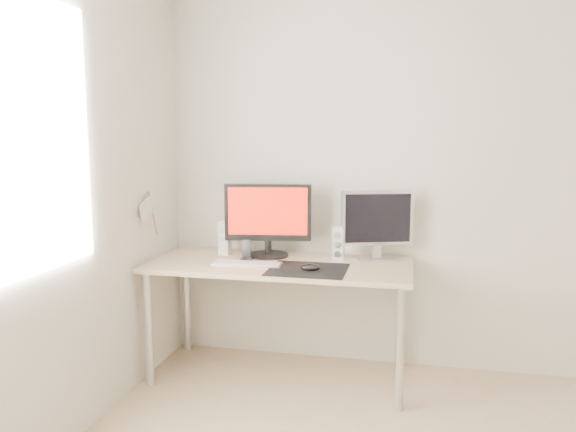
{
  "coord_description": "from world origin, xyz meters",
  "views": [
    {
      "loc": [
        -0.15,
        -1.88,
        1.5
      ],
      "look_at": [
        -0.89,
        1.44,
        1.01
      ],
      "focal_mm": 35.0,
      "sensor_mm": 36.0,
      "label": 1
    }
  ],
  "objects": [
    {
      "name": "desk",
      "position": [
        -0.93,
        1.38,
        0.65
      ],
      "size": [
        1.6,
        0.7,
        0.73
      ],
      "color": "#D1B587",
      "rests_on": "ground"
    },
    {
      "name": "speaker_right",
      "position": [
        -0.59,
        1.52,
        0.84
      ],
      "size": [
        0.07,
        0.08,
        0.21
      ],
      "color": "white",
      "rests_on": "desk"
    },
    {
      "name": "keyboard",
      "position": [
        -1.1,
        1.27,
        0.74
      ],
      "size": [
        0.42,
        0.13,
        0.02
      ],
      "color": "#BDBDBF",
      "rests_on": "desk"
    },
    {
      "name": "pennant",
      "position": [
        -1.72,
        1.24,
        1.05
      ],
      "size": [
        0.01,
        0.23,
        0.29
      ],
      "color": "#A57F54",
      "rests_on": "wall_left"
    },
    {
      "name": "main_monitor",
      "position": [
        -1.04,
        1.53,
        0.98
      ],
      "size": [
        0.55,
        0.3,
        0.47
      ],
      "color": "black",
      "rests_on": "desk"
    },
    {
      "name": "phone_dock",
      "position": [
        -1.15,
        1.41,
        0.77
      ],
      "size": [
        0.07,
        0.06,
        0.13
      ],
      "color": "black",
      "rests_on": "desk"
    },
    {
      "name": "mousepad",
      "position": [
        -0.73,
        1.23,
        0.73
      ],
      "size": [
        0.45,
        0.4,
        0.0
      ],
      "primitive_type": "cube",
      "color": "black",
      "rests_on": "desk"
    },
    {
      "name": "mouse",
      "position": [
        -0.71,
        1.2,
        0.75
      ],
      "size": [
        0.11,
        0.07,
        0.04
      ],
      "primitive_type": "ellipsoid",
      "color": "black",
      "rests_on": "mousepad"
    },
    {
      "name": "second_monitor",
      "position": [
        -0.36,
        1.59,
        0.97
      ],
      "size": [
        0.44,
        0.22,
        0.43
      ],
      "color": "#B2B2B4",
      "rests_on": "desk"
    },
    {
      "name": "wall_back",
      "position": [
        0.0,
        1.75,
        1.25
      ],
      "size": [
        3.5,
        0.0,
        3.5
      ],
      "primitive_type": "plane",
      "rotation": [
        1.57,
        0.0,
        0.0
      ],
      "color": "silver",
      "rests_on": "ground"
    },
    {
      "name": "speaker_left",
      "position": [
        -1.33,
        1.53,
        0.84
      ],
      "size": [
        0.07,
        0.08,
        0.21
      ],
      "color": "white",
      "rests_on": "desk"
    }
  ]
}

